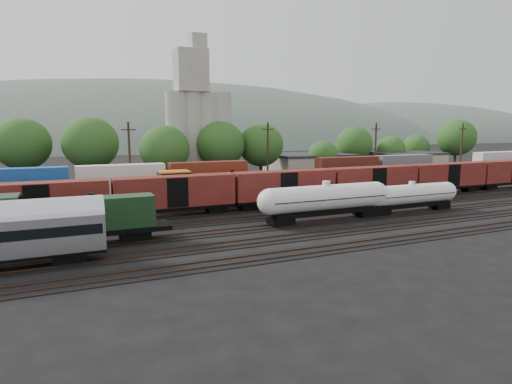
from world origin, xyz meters
name	(u,v)px	position (x,y,z in m)	size (l,w,h in m)	color
ground	(256,219)	(0.00, 0.00, 0.00)	(600.00, 600.00, 0.00)	black
tracks	(256,218)	(0.00, 0.00, 0.05)	(180.00, 33.20, 0.20)	black
green_locomotive	(54,220)	(-22.35, -5.00, 2.84)	(18.97, 3.35, 5.02)	black
tank_car_a	(326,199)	(6.94, -5.00, 2.75)	(17.68, 3.17, 4.63)	silver
tank_car_b	(411,195)	(20.14, -5.00, 2.36)	(14.97, 2.68, 3.92)	silver
orange_locomotive	(210,187)	(-2.71, 10.00, 2.84)	(20.09, 3.35, 5.02)	black
boxcar_string	(233,189)	(-1.12, 5.00, 3.12)	(153.60, 2.90, 4.20)	black
container_wall	(210,182)	(-1.12, 15.00, 2.79)	(160.00, 2.60, 5.80)	black
grain_silo	(198,127)	(3.28, 36.00, 11.26)	(13.40, 5.00, 29.00)	#A4A196
industrial_sheds	(216,170)	(6.63, 35.25, 2.56)	(119.38, 17.26, 5.10)	#9E937F
tree_band	(157,146)	(-4.70, 37.51, 7.48)	(166.58, 21.75, 13.26)	black
utility_poles	(203,157)	(0.00, 22.00, 6.21)	(122.20, 0.36, 12.00)	black
distant_hills	(139,172)	(23.92, 260.00, -20.56)	(860.00, 286.00, 130.00)	#59665B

